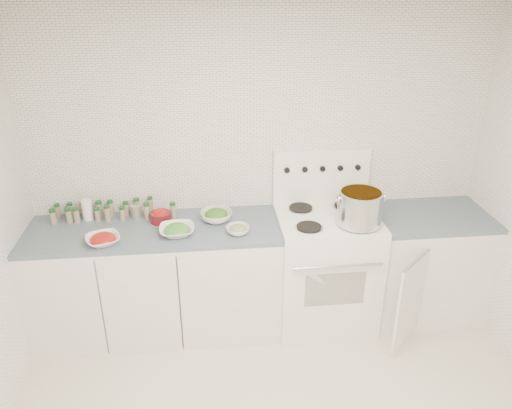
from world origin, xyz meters
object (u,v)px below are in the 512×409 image
bowl_tomato (103,239)px  bowl_snowpea (177,230)px  stock_pot (360,206)px  stove (324,265)px

bowl_tomato → bowl_snowpea: (0.50, 0.08, 0.00)m
stock_pot → bowl_tomato: 1.82m
stock_pot → bowl_snowpea: stock_pot is taller
stock_pot → bowl_tomato: stock_pot is taller
stove → bowl_snowpea: (-1.12, -0.11, 0.44)m
bowl_snowpea → bowl_tomato: bearing=-171.3°
stove → bowl_tomato: 1.70m
stove → bowl_tomato: stove is taller
stock_pot → bowl_tomato: (-1.82, -0.03, -0.15)m
stove → bowl_snowpea: bearing=-174.5°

